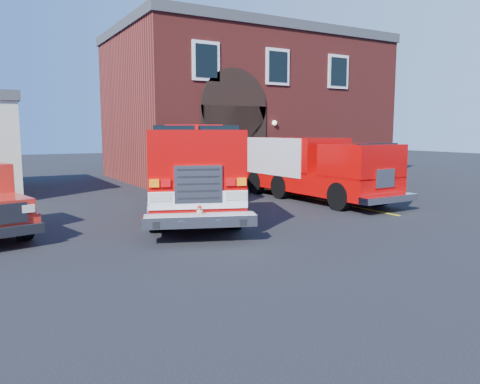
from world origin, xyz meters
TOP-DOWN VIEW (x-y plane):
  - ground at (0.00, 0.00)m, footprint 100.00×100.00m
  - parking_stripe_near at (6.50, 1.00)m, footprint 0.12×3.00m
  - parking_stripe_mid at (6.50, 4.00)m, footprint 0.12×3.00m
  - parking_stripe_far at (6.50, 7.00)m, footprint 0.12×3.00m
  - fire_station at (8.99, 13.98)m, footprint 15.20×10.20m
  - fire_engine at (0.83, 3.83)m, footprint 5.87×9.95m
  - secondary_truck at (6.40, 3.97)m, footprint 2.65×7.81m

SIDE VIEW (x-z plane):
  - ground at x=0.00m, z-range 0.00..0.00m
  - parking_stripe_near at x=6.50m, z-range 0.00..0.01m
  - parking_stripe_mid at x=6.50m, z-range 0.00..0.01m
  - parking_stripe_far at x=6.50m, z-range 0.00..0.01m
  - secondary_truck at x=6.40m, z-range 0.11..2.62m
  - fire_engine at x=0.83m, z-range 0.05..3.02m
  - fire_station at x=8.99m, z-range 0.03..8.48m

